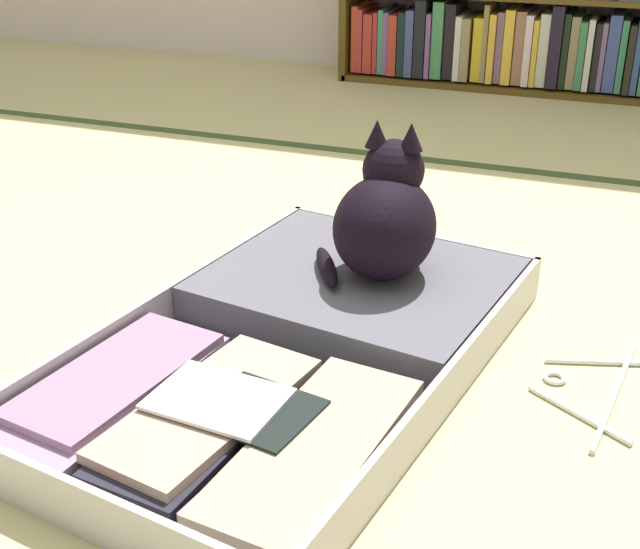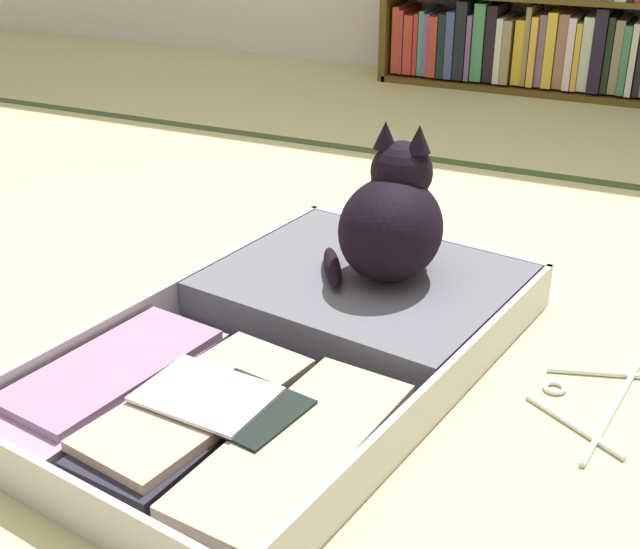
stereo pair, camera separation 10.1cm
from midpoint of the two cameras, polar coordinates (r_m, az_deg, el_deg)
name	(u,v)px [view 1 (the left image)]	position (r m, az deg, el deg)	size (l,w,h in m)	color
ground_plane	(246,344)	(1.62, -6.78, -4.68)	(10.00, 10.00, 0.00)	#C8C183
tatami_border	(413,158)	(2.65, 5.17, 7.79)	(4.80, 0.05, 0.00)	#385126
bookshelf	(544,0)	(3.53, 13.96, 17.43)	(1.60, 0.27, 0.72)	#533E15
open_suitcase	(307,339)	(1.54, -2.72, -4.37)	(0.74, 1.08, 0.09)	#B9B0B1
black_cat	(386,219)	(1.64, 2.68, 3.70)	(0.26, 0.25, 0.29)	black
clothes_hanger	(594,388)	(1.53, 16.11, -7.37)	(0.21, 0.36, 0.01)	silver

